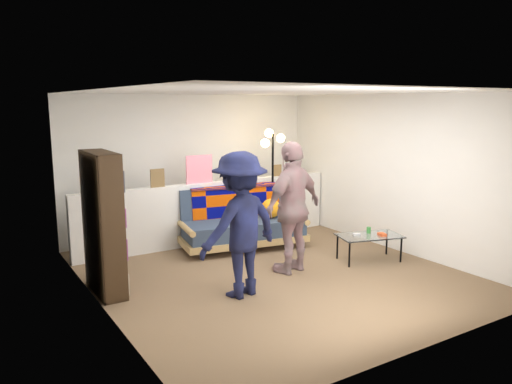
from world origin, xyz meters
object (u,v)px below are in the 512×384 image
at_px(person_right, 293,208).
at_px(bookshelf, 103,228).
at_px(futon_sofa, 242,222).
at_px(floor_lamp, 272,161).
at_px(coffee_table, 370,237).
at_px(person_left, 240,225).

bearing_deg(person_right, bookshelf, -28.38).
bearing_deg(futon_sofa, person_right, -91.19).
xyz_separation_m(futon_sofa, floor_lamp, (0.76, 0.29, 0.91)).
relative_size(coffee_table, floor_lamp, 0.55).
xyz_separation_m(bookshelf, floor_lamp, (3.15, 1.10, 0.50)).
relative_size(bookshelf, floor_lamp, 0.93).
bearing_deg(floor_lamp, futon_sofa, -158.92).
distance_m(bookshelf, person_right, 2.44).
distance_m(bookshelf, person_left, 1.63).
bearing_deg(floor_lamp, person_left, -131.63).
height_order(bookshelf, person_right, person_right).
bearing_deg(futon_sofa, floor_lamp, 21.08).
xyz_separation_m(coffee_table, floor_lamp, (-0.44, 1.90, 0.95)).
height_order(futon_sofa, person_left, person_left).
bearing_deg(futon_sofa, person_left, -121.16).
relative_size(futon_sofa, person_left, 1.21).
bearing_deg(coffee_table, futon_sofa, 126.68).
distance_m(floor_lamp, person_left, 2.76).
distance_m(coffee_table, floor_lamp, 2.16).
bearing_deg(bookshelf, person_right, -13.87).
height_order(person_left, person_right, person_right).
relative_size(bookshelf, coffee_table, 1.70).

